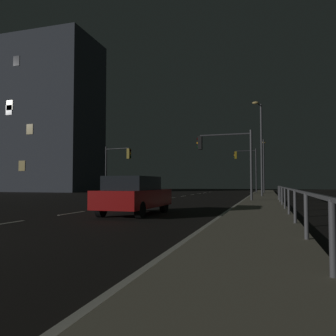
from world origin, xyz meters
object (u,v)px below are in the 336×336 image
(street_lamp_across_street, at_px, (264,160))
(building_distant, at_px, (43,117))
(street_lamp_median, at_px, (261,141))
(traffic_light_far_left, at_px, (117,161))
(traffic_light_overhead_east, at_px, (247,162))
(traffic_light_near_left, at_px, (226,151))
(car, at_px, (134,195))

(street_lamp_across_street, bearing_deg, building_distant, 176.91)
(street_lamp_median, height_order, street_lamp_across_street, street_lamp_median)
(traffic_light_far_left, xyz_separation_m, street_lamp_across_street, (13.28, 14.60, 0.81))
(street_lamp_median, bearing_deg, traffic_light_overhead_east, 98.96)
(traffic_light_near_left, distance_m, street_lamp_median, 8.27)
(traffic_light_near_left, height_order, street_lamp_across_street, street_lamp_across_street)
(car, height_order, street_lamp_across_street, street_lamp_across_street)
(car, height_order, building_distant, building_distant)
(street_lamp_median, relative_size, street_lamp_across_street, 1.27)
(traffic_light_overhead_east, bearing_deg, traffic_light_near_left, -90.86)
(street_lamp_across_street, bearing_deg, traffic_light_overhead_east, 174.83)
(traffic_light_near_left, xyz_separation_m, street_lamp_median, (2.24, 7.80, 1.59))
(traffic_light_overhead_east, xyz_separation_m, building_distant, (-31.96, 1.65, 8.04))
(traffic_light_near_left, bearing_deg, traffic_light_far_left, 153.96)
(car, xyz_separation_m, traffic_light_overhead_east, (2.77, 30.88, 3.17))
(car, relative_size, traffic_light_far_left, 0.92)
(traffic_light_overhead_east, relative_size, street_lamp_median, 0.66)
(traffic_light_overhead_east, bearing_deg, car, -95.13)
(traffic_light_far_left, bearing_deg, car, -62.43)
(street_lamp_median, bearing_deg, traffic_light_near_left, -106.03)
(traffic_light_overhead_east, xyz_separation_m, traffic_light_near_left, (-0.30, -20.10, -0.43))
(street_lamp_median, bearing_deg, traffic_light_far_left, -169.25)
(traffic_light_near_left, height_order, street_lamp_median, street_lamp_median)
(traffic_light_far_left, distance_m, building_distant, 27.89)
(street_lamp_median, relative_size, building_distant, 0.35)
(car, bearing_deg, traffic_light_overhead_east, 84.87)
(car, bearing_deg, building_distant, 131.90)
(traffic_light_near_left, relative_size, street_lamp_median, 0.57)
(traffic_light_near_left, relative_size, street_lamp_across_street, 0.73)
(street_lamp_across_street, bearing_deg, car, -99.03)
(traffic_light_overhead_east, relative_size, traffic_light_far_left, 1.15)
(building_distant, bearing_deg, traffic_light_overhead_east, -2.96)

